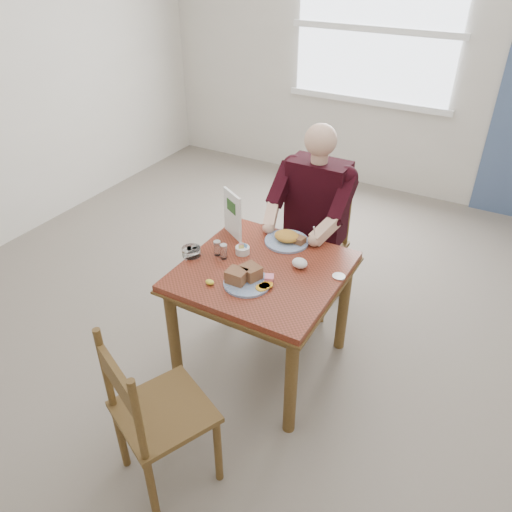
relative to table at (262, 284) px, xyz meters
The scene contains 16 objects.
floor 0.64m from the table, ahead, with size 6.00×6.00×0.00m, color slate.
wall_back 3.10m from the table, 90.00° to the left, with size 5.50×5.50×0.00m, color silver.
lemon_wedge 0.36m from the table, 122.42° to the right, with size 0.05×0.04×0.03m, color yellow.
napkin 0.26m from the table, 31.65° to the left, with size 0.09×0.08×0.06m, color white.
metal_dish 0.45m from the table, 17.53° to the left, with size 0.07×0.07×0.01m, color silver.
window 3.15m from the table, 97.68° to the left, with size 1.72×0.04×1.42m.
table is the anchor object (origin of this frame).
chair_far 0.81m from the table, 90.00° to the left, with size 0.42×0.42×0.95m.
chair_near 0.99m from the table, 92.68° to the right, with size 0.56×0.56×0.95m.
diner 0.73m from the table, 90.00° to the left, with size 0.53×0.56×1.39m.
near_plate 0.22m from the table, 93.02° to the right, with size 0.30×0.29×0.09m.
far_plate 0.36m from the table, 89.87° to the left, with size 0.31×0.31×0.08m.
caddy 0.24m from the table, 156.46° to the left, with size 0.09×0.09×0.06m.
shakers 0.32m from the table, behind, with size 0.11×0.07×0.10m.
creamer 0.47m from the table, 168.43° to the right, with size 0.12×0.12×0.05m.
menu 0.49m from the table, 145.71° to the left, with size 0.18×0.12×0.30m.
Camera 1 is at (1.14, -2.09, 2.40)m, focal length 35.00 mm.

